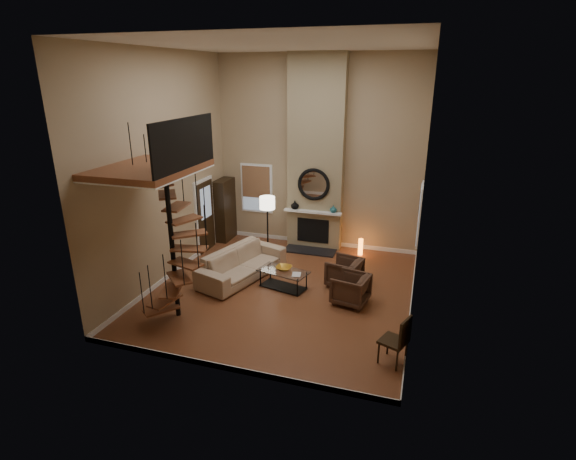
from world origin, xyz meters
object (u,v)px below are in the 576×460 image
(coffee_table, at_px, (283,277))
(floor_lamp, at_px, (267,208))
(armchair_far, at_px, (354,290))
(side_chair, at_px, (398,339))
(accent_lamp, at_px, (361,247))
(armchair_near, at_px, (347,273))
(sofa, at_px, (242,263))
(hutch, at_px, (225,210))

(coffee_table, relative_size, floor_lamp, 0.75)
(armchair_far, height_order, side_chair, side_chair)
(armchair_far, relative_size, accent_lamp, 1.61)
(armchair_near, height_order, coffee_table, armchair_near)
(sofa, relative_size, accent_lamp, 5.30)
(sofa, distance_m, coffee_table, 1.22)
(armchair_far, bearing_deg, hutch, -112.13)
(coffee_table, bearing_deg, hutch, 135.96)
(accent_lamp, bearing_deg, hutch, 179.07)
(armchair_near, distance_m, side_chair, 3.15)
(hutch, distance_m, armchair_far, 5.47)
(coffee_table, distance_m, floor_lamp, 2.43)
(hutch, bearing_deg, coffee_table, -44.04)
(armchair_far, bearing_deg, sofa, -89.14)
(sofa, distance_m, armchair_near, 2.66)
(armchair_near, relative_size, floor_lamp, 0.44)
(sofa, bearing_deg, side_chair, -104.45)
(coffee_table, height_order, side_chair, side_chair)
(sofa, bearing_deg, floor_lamp, 13.24)
(armchair_far, relative_size, side_chair, 0.80)
(floor_lamp, bearing_deg, accent_lamp, 16.66)
(armchair_near, relative_size, armchair_far, 1.02)
(coffee_table, bearing_deg, side_chair, -38.25)
(sofa, distance_m, side_chair, 4.77)
(armchair_far, bearing_deg, side_chair, 40.49)
(hutch, height_order, side_chair, hutch)
(sofa, xyz_separation_m, armchair_near, (2.64, 0.30, -0.04))
(side_chair, bearing_deg, armchair_far, 119.37)
(armchair_far, height_order, coffee_table, armchair_far)
(hutch, xyz_separation_m, floor_lamp, (1.72, -0.83, 0.46))
(hutch, distance_m, sofa, 2.98)
(hutch, height_order, floor_lamp, hutch)
(floor_lamp, distance_m, accent_lamp, 2.90)
(sofa, height_order, armchair_far, sofa)
(hutch, distance_m, accent_lamp, 4.32)
(sofa, height_order, floor_lamp, floor_lamp)
(sofa, relative_size, floor_lamp, 1.43)
(coffee_table, height_order, floor_lamp, floor_lamp)
(coffee_table, bearing_deg, accent_lamp, 60.68)
(accent_lamp, distance_m, side_chair, 5.09)
(coffee_table, xyz_separation_m, side_chair, (2.87, -2.26, 0.24))
(accent_lamp, bearing_deg, coffee_table, -119.32)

